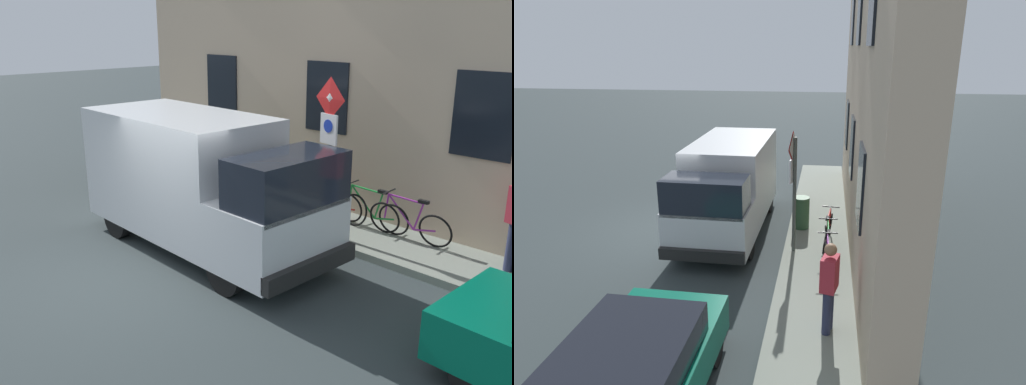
# 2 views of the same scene
# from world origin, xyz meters

# --- Properties ---
(ground_plane) EXTENTS (80.00, 80.00, 0.00)m
(ground_plane) POSITION_xyz_m (0.00, 0.00, 0.00)
(ground_plane) COLOR #30383A
(sidewalk_slab) EXTENTS (1.65, 14.48, 0.14)m
(sidewalk_slab) POSITION_xyz_m (4.19, 0.00, 0.07)
(sidewalk_slab) COLOR gray
(sidewalk_slab) RESTS_ON ground_plane
(building_facade) EXTENTS (0.75, 12.48, 8.05)m
(building_facade) POSITION_xyz_m (5.36, 0.00, 4.02)
(building_facade) COLOR #C6AC8E
(building_facade) RESTS_ON ground_plane
(sign_post_stacked) EXTENTS (0.19, 0.55, 2.92)m
(sign_post_stacked) POSITION_xyz_m (3.58, -1.21, 2.11)
(sign_post_stacked) COLOR #474C47
(sign_post_stacked) RESTS_ON sidewalk_slab
(delivery_van) EXTENTS (2.10, 5.37, 2.50)m
(delivery_van) POSITION_xyz_m (1.67, 0.25, 1.33)
(delivery_van) COLOR silver
(delivery_van) RESTS_ON ground_plane
(bicycle_purple) EXTENTS (0.46, 1.71, 0.89)m
(bicycle_purple) POSITION_xyz_m (4.46, -2.49, 0.51)
(bicycle_purple) COLOR black
(bicycle_purple) RESTS_ON sidewalk_slab
(bicycle_green) EXTENTS (0.46, 1.71, 0.89)m
(bicycle_green) POSITION_xyz_m (4.46, -1.63, 0.51)
(bicycle_green) COLOR black
(bicycle_green) RESTS_ON sidewalk_slab
(bicycle_red) EXTENTS (0.46, 1.71, 0.89)m
(bicycle_red) POSITION_xyz_m (4.46, -0.76, 0.51)
(bicycle_red) COLOR black
(bicycle_red) RESTS_ON sidewalk_slab
(litter_bin) EXTENTS (0.44, 0.44, 0.90)m
(litter_bin) POSITION_xyz_m (3.72, 0.31, 0.59)
(litter_bin) COLOR #2D5133
(litter_bin) RESTS_ON sidewalk_slab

